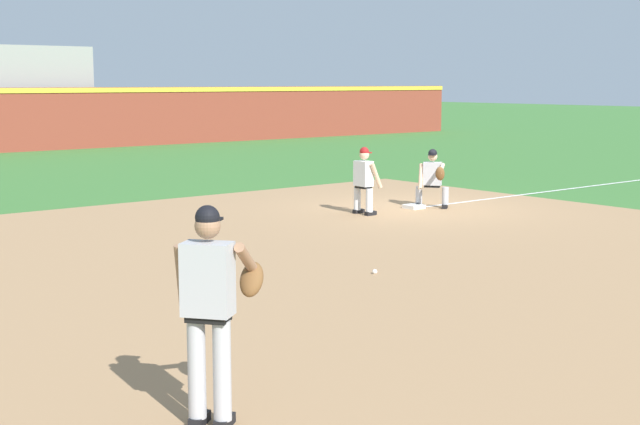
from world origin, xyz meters
TOP-DOWN VIEW (x-y plane):
  - ground_plane at (0.00, 0.00)m, footprint 160.00×160.00m
  - infield_dirt_patch at (-5.23, -4.04)m, footprint 18.00×18.00m
  - foul_line_stripe at (7.58, 0.00)m, footprint 15.16×0.10m
  - first_base_bag at (0.00, 0.00)m, footprint 0.38×0.38m
  - baseball at (-5.36, -4.54)m, footprint 0.07×0.07m
  - pitcher at (-10.41, -8.07)m, footprint 0.85×0.57m
  - first_baseman at (0.37, -0.22)m, footprint 0.79×1.06m
  - baserunner at (-1.48, 0.04)m, footprint 0.44×0.60m
  - outfield_wall at (0.00, 22.00)m, footprint 48.00×0.54m
  - stadium_seating_block at (-0.00, 24.47)m, footprint 5.97×3.35m

SIDE VIEW (x-z plane):
  - ground_plane at x=0.00m, z-range 0.00..0.00m
  - infield_dirt_patch at x=-5.23m, z-range 0.00..0.01m
  - foul_line_stripe at x=7.58m, z-range 0.01..0.01m
  - baseball at x=-5.36m, z-range 0.00..0.07m
  - first_base_bag at x=0.00m, z-range 0.00..0.09m
  - first_baseman at x=0.37m, z-range 0.06..1.40m
  - baserunner at x=-1.48m, z-range 0.06..1.52m
  - pitcher at x=-10.41m, z-range 0.13..1.99m
  - outfield_wall at x=0.00m, z-range 0.09..2.69m
  - stadium_seating_block at x=0.00m, z-range 0.03..4.38m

